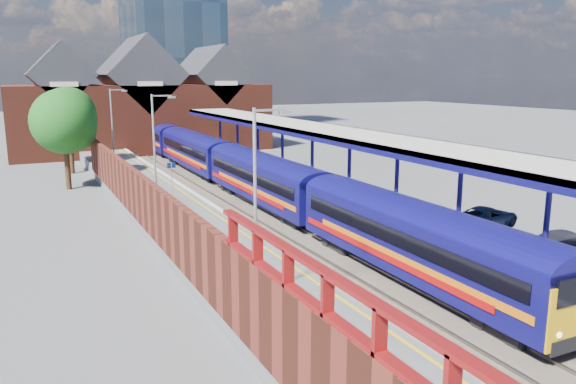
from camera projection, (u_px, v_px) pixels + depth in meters
name	position (u px, v px, depth m)	size (l,w,h in m)	color
ground	(216.00, 191.00, 45.00)	(240.00, 240.00, 0.00)	#5B5B5E
ballast_bed	(266.00, 219.00, 36.18)	(6.00, 76.00, 0.06)	#473D33
rails	(266.00, 217.00, 36.16)	(4.51, 76.00, 0.14)	slate
left_platform	(182.00, 221.00, 33.73)	(5.00, 76.00, 1.00)	#565659
right_platform	(345.00, 203.00, 38.65)	(6.00, 76.00, 1.00)	#565659
coping_left	(219.00, 209.00, 34.63)	(0.30, 76.00, 0.05)	silver
coping_right	(309.00, 199.00, 37.33)	(0.30, 76.00, 0.05)	silver
yellow_line	(209.00, 210.00, 34.38)	(0.14, 76.00, 0.01)	yellow
train	(226.00, 161.00, 46.52)	(2.91, 65.92, 3.45)	#0E0C57
canopy	(326.00, 132.00, 39.18)	(4.50, 52.00, 4.48)	#130F5D
lamp_post_b	(259.00, 192.00, 20.12)	(1.48, 0.18, 7.00)	#A5A8AA
lamp_post_c	(156.00, 144.00, 34.21)	(1.48, 0.18, 7.00)	#A5A8AA
lamp_post_d	(114.00, 124.00, 48.30)	(1.48, 0.18, 7.00)	#A5A8AA
platform_sign	(172.00, 174.00, 37.02)	(0.55, 0.08, 2.50)	#A5A8AA
brick_wall	(163.00, 219.00, 26.53)	(0.35, 50.00, 3.86)	#5F2519
station_building	(141.00, 106.00, 68.54)	(30.00, 12.12, 13.78)	#5F2519
glass_tower	(171.00, 4.00, 89.19)	(14.20, 14.20, 40.30)	#456177
tree_near	(66.00, 123.00, 44.68)	(5.20, 5.20, 8.10)	#382314
tree_far	(70.00, 117.00, 52.15)	(5.20, 5.20, 8.10)	#382314
parked_car_silver	(572.00, 246.00, 25.11)	(1.29, 3.71, 1.22)	silver
parked_car_blue	(486.00, 217.00, 30.34)	(1.95, 4.22, 1.17)	navy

